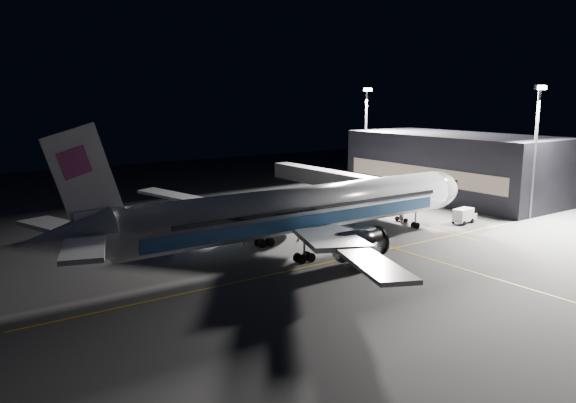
# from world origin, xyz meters

# --- Properties ---
(ground) EXTENTS (200.00, 200.00, 0.00)m
(ground) POSITION_xyz_m (0.00, 0.00, 0.00)
(ground) COLOR #4C4C4F
(ground) RESTS_ON ground
(guide_line_main) EXTENTS (0.25, 80.00, 0.01)m
(guide_line_main) POSITION_xyz_m (10.00, 0.00, 0.01)
(guide_line_main) COLOR gold
(guide_line_main) RESTS_ON ground
(guide_line_cross) EXTENTS (70.00, 0.25, 0.01)m
(guide_line_cross) POSITION_xyz_m (0.00, -6.00, 0.01)
(guide_line_cross) COLOR gold
(guide_line_cross) RESTS_ON ground
(guide_line_side) EXTENTS (0.25, 40.00, 0.01)m
(guide_line_side) POSITION_xyz_m (22.00, 10.00, 0.01)
(guide_line_side) COLOR gold
(guide_line_side) RESTS_ON ground
(airliner) EXTENTS (61.48, 54.22, 16.64)m
(airliner) POSITION_xyz_m (-1.08, 0.00, 5.16)
(airliner) COLOR silver
(airliner) RESTS_ON ground
(terminal) EXTENTS (18.12, 40.00, 12.00)m
(terminal) POSITION_xyz_m (45.98, 14.00, 6.00)
(terminal) COLOR black
(terminal) RESTS_ON ground
(jet_bridge) EXTENTS (3.60, 34.40, 6.30)m
(jet_bridge) POSITION_xyz_m (22.00, 18.06, 4.58)
(jet_bridge) COLOR #B2B2B7
(jet_bridge) RESTS_ON ground
(floodlight_mast_north) EXTENTS (2.40, 0.68, 20.70)m
(floodlight_mast_north) POSITION_xyz_m (40.00, 31.99, 12.37)
(floodlight_mast_north) COLOR #59595E
(floodlight_mast_north) RESTS_ON ground
(floodlight_mast_south) EXTENTS (2.40, 0.67, 20.70)m
(floodlight_mast_south) POSITION_xyz_m (40.00, -6.01, 12.37)
(floodlight_mast_south) COLOR #59595E
(floodlight_mast_south) RESTS_ON ground
(service_truck) EXTENTS (4.69, 2.47, 2.29)m
(service_truck) POSITION_xyz_m (29.19, -1.94, 1.22)
(service_truck) COLOR silver
(service_truck) RESTS_ON ground
(baggage_tug) EXTENTS (2.54, 2.26, 1.56)m
(baggage_tug) POSITION_xyz_m (-5.55, 16.80, 0.72)
(baggage_tug) COLOR black
(baggage_tug) RESTS_ON ground
(safety_cone_a) EXTENTS (0.37, 0.37, 0.56)m
(safety_cone_a) POSITION_xyz_m (2.18, 4.00, 0.28)
(safety_cone_a) COLOR #DE6109
(safety_cone_a) RESTS_ON ground
(safety_cone_b) EXTENTS (0.38, 0.38, 0.57)m
(safety_cone_b) POSITION_xyz_m (-4.98, 6.19, 0.29)
(safety_cone_b) COLOR #DE6109
(safety_cone_b) RESTS_ON ground
(safety_cone_c) EXTENTS (0.44, 0.44, 0.67)m
(safety_cone_c) POSITION_xyz_m (-1.26, 13.68, 0.33)
(safety_cone_c) COLOR #DE6109
(safety_cone_c) RESTS_ON ground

